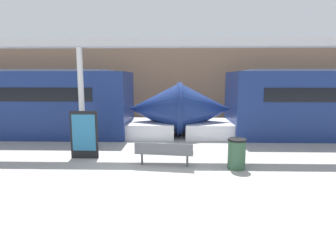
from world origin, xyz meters
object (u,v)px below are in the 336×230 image
Objects in this scene: trash_bin at (237,154)px; support_column_near at (81,100)px; bench_near at (164,152)px; poster_board at (84,135)px.

trash_bin is 6.06m from support_column_near.
bench_near is 0.48× the size of support_column_near.
support_column_near is (-5.51, 2.03, 1.50)m from trash_bin.
support_column_near is (-3.25, 1.91, 1.48)m from bench_near.
poster_board reaches higher than bench_near.
support_column_near is (-0.44, 1.10, 1.12)m from poster_board.
trash_bin is 0.24× the size of support_column_near.
poster_board is 1.63m from support_column_near.
trash_bin is at bearing -20.23° from support_column_near.
trash_bin is (2.26, -0.12, -0.01)m from bench_near.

